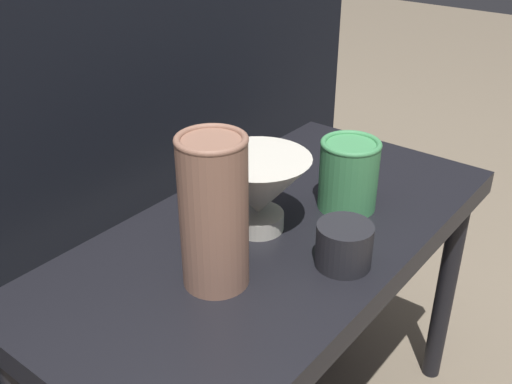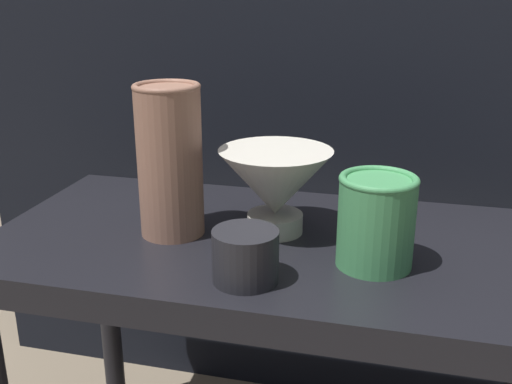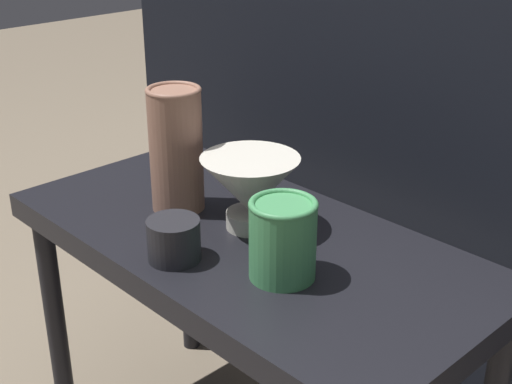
{
  "view_description": "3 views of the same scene",
  "coord_description": "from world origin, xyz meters",
  "px_view_note": "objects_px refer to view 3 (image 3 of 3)",
  "views": [
    {
      "loc": [
        -0.61,
        -0.44,
        0.94
      ],
      "look_at": [
        -0.03,
        0.02,
        0.54
      ],
      "focal_mm": 42.0,
      "sensor_mm": 36.0,
      "label": 1
    },
    {
      "loc": [
        0.14,
        -0.71,
        0.79
      ],
      "look_at": [
        -0.03,
        0.0,
        0.53
      ],
      "focal_mm": 42.0,
      "sensor_mm": 36.0,
      "label": 2
    },
    {
      "loc": [
        0.7,
        -0.65,
        0.97
      ],
      "look_at": [
        0.01,
        0.01,
        0.54
      ],
      "focal_mm": 50.0,
      "sensor_mm": 36.0,
      "label": 3
    }
  ],
  "objects_px": {
    "bowl": "(250,188)",
    "vase_textured_left": "(176,148)",
    "vase_colorful_right": "(283,238)",
    "cup": "(174,240)"
  },
  "relations": [
    {
      "from": "bowl",
      "to": "vase_textured_left",
      "type": "xyz_separation_m",
      "value": [
        -0.13,
        -0.04,
        0.04
      ]
    },
    {
      "from": "vase_colorful_right",
      "to": "vase_textured_left",
      "type": "bearing_deg",
      "value": 172.8
    },
    {
      "from": "vase_textured_left",
      "to": "vase_colorful_right",
      "type": "height_order",
      "value": "vase_textured_left"
    },
    {
      "from": "vase_colorful_right",
      "to": "bowl",
      "type": "bearing_deg",
      "value": 153.01
    },
    {
      "from": "bowl",
      "to": "vase_textured_left",
      "type": "relative_size",
      "value": 0.75
    },
    {
      "from": "bowl",
      "to": "vase_colorful_right",
      "type": "xyz_separation_m",
      "value": [
        0.14,
        -0.07,
        -0.01
      ]
    },
    {
      "from": "bowl",
      "to": "vase_colorful_right",
      "type": "relative_size",
      "value": 1.35
    },
    {
      "from": "vase_textured_left",
      "to": "cup",
      "type": "height_order",
      "value": "vase_textured_left"
    },
    {
      "from": "vase_textured_left",
      "to": "bowl",
      "type": "bearing_deg",
      "value": 14.8
    },
    {
      "from": "bowl",
      "to": "cup",
      "type": "height_order",
      "value": "bowl"
    }
  ]
}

